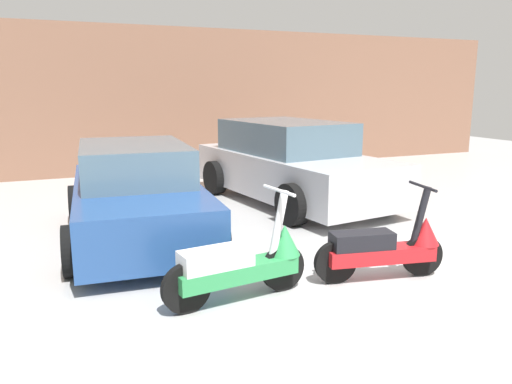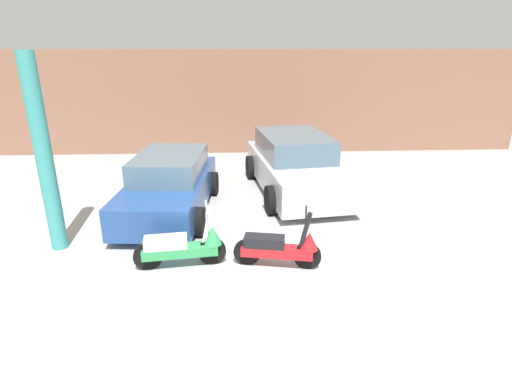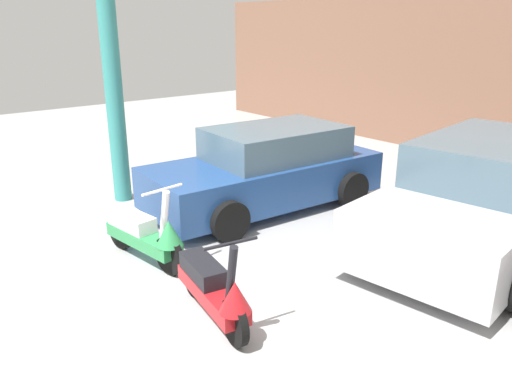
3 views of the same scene
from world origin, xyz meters
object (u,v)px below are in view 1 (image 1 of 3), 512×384
Objects in this scene: scooter_front_left at (243,263)px; car_rear_left at (136,194)px; car_rear_center at (291,164)px; scooter_front_right at (386,247)px.

car_rear_left is (-0.60, 2.52, 0.24)m from scooter_front_left.
car_rear_center is (3.03, 1.25, 0.08)m from car_rear_left.
car_rear_left is 3.28m from car_rear_center.
car_rear_center is (0.78, 3.87, 0.33)m from scooter_front_right.
scooter_front_left is 0.34× the size of car_rear_center.
car_rear_center reaches higher than scooter_front_left.
scooter_front_right is 0.33× the size of car_rear_center.
scooter_front_left is 1.05× the size of scooter_front_right.
car_rear_center reaches higher than car_rear_left.
car_rear_center reaches higher than scooter_front_right.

